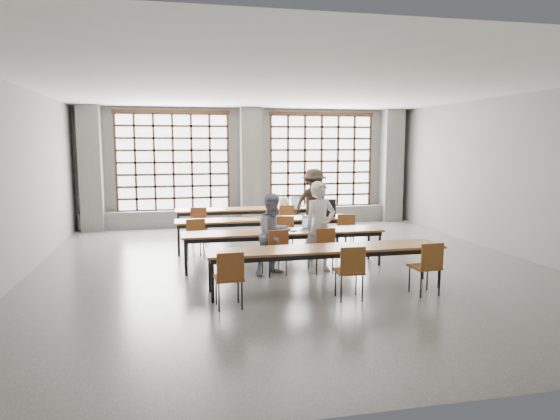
# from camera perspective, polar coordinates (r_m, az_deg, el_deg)

# --- Properties ---
(floor) EXTENTS (11.00, 11.00, 0.00)m
(floor) POSITION_cam_1_polar(r_m,az_deg,el_deg) (10.07, 1.27, -6.46)
(floor) COLOR #4F4F4D
(floor) RESTS_ON ground
(ceiling) EXTENTS (11.00, 11.00, 0.00)m
(ceiling) POSITION_cam_1_polar(r_m,az_deg,el_deg) (9.82, 1.34, 13.76)
(ceiling) COLOR silver
(ceiling) RESTS_ON floor
(wall_back) EXTENTS (10.00, 0.00, 10.00)m
(wall_back) POSITION_cam_1_polar(r_m,az_deg,el_deg) (15.19, -3.54, 4.97)
(wall_back) COLOR slate
(wall_back) RESTS_ON floor
(wall_front) EXTENTS (10.00, 0.00, 10.00)m
(wall_front) POSITION_cam_1_polar(r_m,az_deg,el_deg) (4.65, 17.25, -1.35)
(wall_front) COLOR slate
(wall_front) RESTS_ON floor
(wall_left) EXTENTS (0.00, 11.00, 11.00)m
(wall_left) POSITION_cam_1_polar(r_m,az_deg,el_deg) (9.91, -28.13, 2.68)
(wall_left) COLOR slate
(wall_left) RESTS_ON floor
(wall_right) EXTENTS (0.00, 11.00, 11.00)m
(wall_right) POSITION_cam_1_polar(r_m,az_deg,el_deg) (11.98, 25.30, 3.55)
(wall_right) COLOR slate
(wall_right) RESTS_ON floor
(column_left) EXTENTS (0.60, 0.55, 3.50)m
(column_left) POSITION_cam_1_polar(r_m,az_deg,el_deg) (14.90, -20.79, 4.44)
(column_left) COLOR #585855
(column_left) RESTS_ON floor
(column_mid) EXTENTS (0.60, 0.55, 3.50)m
(column_mid) POSITION_cam_1_polar(r_m,az_deg,el_deg) (14.91, -3.38, 4.92)
(column_mid) COLOR #585855
(column_mid) RESTS_ON floor
(column_right) EXTENTS (0.60, 0.55, 3.50)m
(column_right) POSITION_cam_1_polar(r_m,az_deg,el_deg) (16.22, 12.60, 4.97)
(column_right) COLOR #585855
(column_right) RESTS_ON floor
(window_left) EXTENTS (3.32, 0.12, 3.00)m
(window_left) POSITION_cam_1_polar(r_m,az_deg,el_deg) (14.93, -12.10, 5.34)
(window_left) COLOR white
(window_left) RESTS_ON wall_back
(window_right) EXTENTS (3.32, 0.12, 3.00)m
(window_right) POSITION_cam_1_polar(r_m,az_deg,el_deg) (15.60, 4.74, 5.58)
(window_right) COLOR white
(window_right) RESTS_ON wall_back
(sill_ledge) EXTENTS (9.80, 0.35, 0.50)m
(sill_ledge) POSITION_cam_1_polar(r_m,az_deg,el_deg) (15.13, -3.38, -0.75)
(sill_ledge) COLOR #585855
(sill_ledge) RESTS_ON floor
(desk_row_a) EXTENTS (4.00, 0.70, 0.73)m
(desk_row_a) POSITION_cam_1_polar(r_m,az_deg,el_deg) (13.38, -3.32, -0.06)
(desk_row_a) COLOR brown
(desk_row_a) RESTS_ON floor
(desk_row_b) EXTENTS (4.00, 0.70, 0.73)m
(desk_row_b) POSITION_cam_1_polar(r_m,az_deg,el_deg) (11.52, -1.97, -1.30)
(desk_row_b) COLOR brown
(desk_row_b) RESTS_ON floor
(desk_row_c) EXTENTS (4.00, 0.70, 0.73)m
(desk_row_c) POSITION_cam_1_polar(r_m,az_deg,el_deg) (9.89, 0.41, -2.77)
(desk_row_c) COLOR brown
(desk_row_c) RESTS_ON floor
(desk_row_d) EXTENTS (4.00, 0.70, 0.73)m
(desk_row_d) POSITION_cam_1_polar(r_m,az_deg,el_deg) (8.38, 5.34, -4.71)
(desk_row_d) COLOR brown
(desk_row_d) RESTS_ON floor
(chair_back_left) EXTENTS (0.48, 0.48, 0.88)m
(chair_back_left) POSITION_cam_1_polar(r_m,az_deg,el_deg) (12.63, -9.22, -1.19)
(chair_back_left) COLOR brown
(chair_back_left) RESTS_ON floor
(chair_back_mid) EXTENTS (0.43, 0.44, 0.88)m
(chair_back_mid) POSITION_cam_1_polar(r_m,az_deg,el_deg) (12.93, 0.63, -0.89)
(chair_back_mid) COLOR brown
(chair_back_mid) RESTS_ON floor
(chair_back_right) EXTENTS (0.49, 0.49, 0.88)m
(chair_back_right) POSITION_cam_1_polar(r_m,az_deg,el_deg) (13.13, 4.08, -0.77)
(chair_back_right) COLOR brown
(chair_back_right) RESTS_ON floor
(chair_mid_left) EXTENTS (0.48, 0.49, 0.88)m
(chair_mid_left) POSITION_cam_1_polar(r_m,az_deg,el_deg) (10.75, -9.73, -2.74)
(chair_mid_left) COLOR brown
(chair_mid_left) RESTS_ON floor
(chair_mid_centre) EXTENTS (0.51, 0.51, 0.88)m
(chair_mid_centre) POSITION_cam_1_polar(r_m,az_deg,el_deg) (11.01, 0.56, -2.39)
(chair_mid_centre) COLOR brown
(chair_mid_centre) RESTS_ON floor
(chair_mid_right) EXTENTS (0.49, 0.49, 0.88)m
(chair_mid_right) POSITION_cam_1_polar(r_m,az_deg,el_deg) (11.39, 7.48, -2.11)
(chair_mid_right) COLOR brown
(chair_mid_right) RESTS_ON floor
(chair_front_left) EXTENTS (0.50, 0.50, 0.88)m
(chair_front_left) POSITION_cam_1_polar(r_m,az_deg,el_deg) (9.26, -0.46, -4.30)
(chair_front_left) COLOR maroon
(chair_front_left) RESTS_ON floor
(chair_front_right) EXTENTS (0.50, 0.50, 0.88)m
(chair_front_right) POSITION_cam_1_polar(r_m,az_deg,el_deg) (9.48, 4.89, -4.05)
(chair_front_right) COLOR brown
(chair_front_right) RESTS_ON floor
(chair_near_left) EXTENTS (0.44, 0.44, 0.88)m
(chair_near_left) POSITION_cam_1_polar(r_m,az_deg,el_deg) (7.46, -5.81, -7.26)
(chair_near_left) COLOR brown
(chair_near_left) RESTS_ON floor
(chair_near_mid) EXTENTS (0.45, 0.45, 0.88)m
(chair_near_mid) POSITION_cam_1_polar(r_m,az_deg,el_deg) (7.89, 8.07, -6.49)
(chair_near_mid) COLOR brown
(chair_near_mid) RESTS_ON floor
(chair_near_right) EXTENTS (0.45, 0.46, 0.88)m
(chair_near_right) POSITION_cam_1_polar(r_m,az_deg,el_deg) (8.42, 16.52, -5.82)
(chair_near_right) COLOR brown
(chair_near_right) RESTS_ON floor
(student_male) EXTENTS (0.71, 0.54, 1.74)m
(student_male) POSITION_cam_1_polar(r_m,az_deg,el_deg) (9.53, 4.59, -1.95)
(student_male) COLOR silver
(student_male) RESTS_ON floor
(student_female) EXTENTS (0.91, 0.83, 1.53)m
(student_female) POSITION_cam_1_polar(r_m,az_deg,el_deg) (9.33, -0.72, -2.77)
(student_female) COLOR #19204C
(student_female) RESTS_ON floor
(student_back) EXTENTS (1.28, 0.93, 1.79)m
(student_back) POSITION_cam_1_polar(r_m,az_deg,el_deg) (13.20, 3.88, 0.84)
(student_back) COLOR black
(student_back) RESTS_ON floor
(laptop_front) EXTENTS (0.45, 0.42, 0.26)m
(laptop_front) POSITION_cam_1_polar(r_m,az_deg,el_deg) (10.11, 3.46, -1.83)
(laptop_front) COLOR silver
(laptop_front) RESTS_ON desk_row_c
(laptop_back) EXTENTS (0.46, 0.43, 0.26)m
(laptop_back) POSITION_cam_1_polar(r_m,az_deg,el_deg) (13.72, 2.07, 0.68)
(laptop_back) COLOR silver
(laptop_back) RESTS_ON desk_row_a
(mouse) EXTENTS (0.11, 0.09, 0.04)m
(mouse) POSITION_cam_1_polar(r_m,az_deg,el_deg) (10.11, 5.70, -2.10)
(mouse) COLOR white
(mouse) RESTS_ON desk_row_c
(green_box) EXTENTS (0.27, 0.16, 0.09)m
(green_box) POSITION_cam_1_polar(r_m,az_deg,el_deg) (9.94, 0.03, -2.07)
(green_box) COLOR #2E8D3C
(green_box) RESTS_ON desk_row_c
(phone) EXTENTS (0.14, 0.10, 0.01)m
(phone) POSITION_cam_1_polar(r_m,az_deg,el_deg) (9.83, 1.56, -2.41)
(phone) COLOR black
(phone) RESTS_ON desk_row_c
(paper_sheet_a) EXTENTS (0.31, 0.23, 0.00)m
(paper_sheet_a) POSITION_cam_1_polar(r_m,az_deg,el_deg) (11.47, -4.97, -1.02)
(paper_sheet_a) COLOR white
(paper_sheet_a) RESTS_ON desk_row_b
(paper_sheet_b) EXTENTS (0.35, 0.29, 0.00)m
(paper_sheet_b) POSITION_cam_1_polar(r_m,az_deg,el_deg) (11.41, -3.41, -1.05)
(paper_sheet_b) COLOR silver
(paper_sheet_b) RESTS_ON desk_row_b
(paper_sheet_c) EXTENTS (0.34, 0.28, 0.00)m
(paper_sheet_c) POSITION_cam_1_polar(r_m,az_deg,el_deg) (11.52, -1.48, -0.95)
(paper_sheet_c) COLOR white
(paper_sheet_c) RESTS_ON desk_row_b
(backpack) EXTENTS (0.36, 0.26, 0.40)m
(backpack) POSITION_cam_1_polar(r_m,az_deg,el_deg) (11.91, 5.58, 0.26)
(backpack) COLOR black
(backpack) RESTS_ON desk_row_b
(plastic_bag) EXTENTS (0.31, 0.27, 0.29)m
(plastic_bag) POSITION_cam_1_polar(r_m,az_deg,el_deg) (13.56, 0.40, 0.95)
(plastic_bag) COLOR silver
(plastic_bag) RESTS_ON desk_row_a
(red_pouch) EXTENTS (0.20, 0.09, 0.06)m
(red_pouch) POSITION_cam_1_polar(r_m,az_deg,el_deg) (7.55, -5.90, -7.38)
(red_pouch) COLOR maroon
(red_pouch) RESTS_ON chair_near_left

